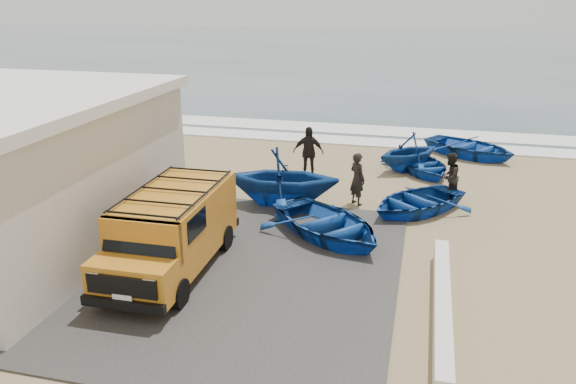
{
  "coord_description": "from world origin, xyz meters",
  "views": [
    {
      "loc": [
        4.3,
        -14.37,
        6.87
      ],
      "look_at": [
        0.49,
        0.97,
        1.2
      ],
      "focal_mm": 35.0,
      "sensor_mm": 36.0,
      "label": 1
    }
  ],
  "objects_px": {
    "boat_near_left": "(327,224)",
    "boat_mid_right": "(423,165)",
    "van": "(172,228)",
    "fisherman_back": "(308,152)",
    "boat_near_right": "(416,201)",
    "parapet": "(442,306)",
    "fisherman_front": "(357,179)",
    "boat_far_right": "(470,147)",
    "fisherman_middle": "(449,177)",
    "boat_far_left": "(409,152)",
    "boat_mid_left": "(282,177)"
  },
  "relations": [
    {
      "from": "boat_near_left",
      "to": "boat_mid_right",
      "type": "relative_size",
      "value": 1.27
    },
    {
      "from": "van",
      "to": "fisherman_back",
      "type": "xyz_separation_m",
      "value": [
        1.77,
        8.4,
        -0.15
      ]
    },
    {
      "from": "fisherman_back",
      "to": "boat_near_right",
      "type": "bearing_deg",
      "value": -39.34
    },
    {
      "from": "parapet",
      "to": "fisherman_back",
      "type": "bearing_deg",
      "value": 118.72
    },
    {
      "from": "parapet",
      "to": "fisherman_front",
      "type": "distance_m",
      "value": 7.19
    },
    {
      "from": "boat_far_right",
      "to": "fisherman_middle",
      "type": "distance_m",
      "value": 6.0
    },
    {
      "from": "boat_mid_right",
      "to": "fisherman_middle",
      "type": "bearing_deg",
      "value": -97.87
    },
    {
      "from": "parapet",
      "to": "boat_far_right",
      "type": "relative_size",
      "value": 1.47
    },
    {
      "from": "boat_near_right",
      "to": "parapet",
      "type": "bearing_deg",
      "value": -42.36
    },
    {
      "from": "van",
      "to": "fisherman_back",
      "type": "distance_m",
      "value": 8.58
    },
    {
      "from": "parapet",
      "to": "boat_mid_right",
      "type": "bearing_deg",
      "value": 93.35
    },
    {
      "from": "boat_near_left",
      "to": "fisherman_front",
      "type": "height_order",
      "value": "fisherman_front"
    },
    {
      "from": "van",
      "to": "fisherman_middle",
      "type": "relative_size",
      "value": 2.97
    },
    {
      "from": "fisherman_front",
      "to": "boat_near_left",
      "type": "bearing_deg",
      "value": 123.73
    },
    {
      "from": "fisherman_front",
      "to": "fisherman_back",
      "type": "relative_size",
      "value": 0.9
    },
    {
      "from": "boat_near_right",
      "to": "fisherman_back",
      "type": "relative_size",
      "value": 1.82
    },
    {
      "from": "fisherman_front",
      "to": "boat_mid_right",
      "type": "bearing_deg",
      "value": -74.77
    },
    {
      "from": "boat_far_left",
      "to": "boat_mid_left",
      "type": "bearing_deg",
      "value": -83.78
    },
    {
      "from": "fisherman_back",
      "to": "boat_mid_right",
      "type": "bearing_deg",
      "value": 13.6
    },
    {
      "from": "fisherman_middle",
      "to": "boat_mid_right",
      "type": "bearing_deg",
      "value": -139.36
    },
    {
      "from": "boat_near_left",
      "to": "boat_far_left",
      "type": "height_order",
      "value": "boat_far_left"
    },
    {
      "from": "boat_far_left",
      "to": "boat_near_left",
      "type": "bearing_deg",
      "value": -61.14
    },
    {
      "from": "boat_near_left",
      "to": "fisherman_front",
      "type": "relative_size",
      "value": 2.31
    },
    {
      "from": "fisherman_middle",
      "to": "boat_near_left",
      "type": "bearing_deg",
      "value": -17.03
    },
    {
      "from": "boat_near_right",
      "to": "boat_mid_right",
      "type": "distance_m",
      "value": 4.32
    },
    {
      "from": "boat_far_right",
      "to": "parapet",
      "type": "bearing_deg",
      "value": -151.74
    },
    {
      "from": "boat_near_left",
      "to": "fisherman_middle",
      "type": "height_order",
      "value": "fisherman_middle"
    },
    {
      "from": "boat_near_left",
      "to": "boat_mid_left",
      "type": "bearing_deg",
      "value": 81.69
    },
    {
      "from": "boat_near_left",
      "to": "boat_far_left",
      "type": "distance_m",
      "value": 7.61
    },
    {
      "from": "boat_near_left",
      "to": "boat_mid_left",
      "type": "height_order",
      "value": "boat_mid_left"
    },
    {
      "from": "parapet",
      "to": "boat_mid_left",
      "type": "height_order",
      "value": "boat_mid_left"
    },
    {
      "from": "fisherman_back",
      "to": "boat_far_left",
      "type": "bearing_deg",
      "value": 20.46
    },
    {
      "from": "boat_far_right",
      "to": "boat_mid_right",
      "type": "bearing_deg",
      "value": -179.18
    },
    {
      "from": "boat_mid_left",
      "to": "fisherman_back",
      "type": "relative_size",
      "value": 1.88
    },
    {
      "from": "boat_mid_right",
      "to": "fisherman_middle",
      "type": "height_order",
      "value": "fisherman_middle"
    },
    {
      "from": "parapet",
      "to": "fisherman_middle",
      "type": "distance_m",
      "value": 7.8
    },
    {
      "from": "boat_near_left",
      "to": "parapet",
      "type": "bearing_deg",
      "value": -97.26
    },
    {
      "from": "boat_near_right",
      "to": "fisherman_front",
      "type": "height_order",
      "value": "fisherman_front"
    },
    {
      "from": "boat_mid_left",
      "to": "fisherman_middle",
      "type": "height_order",
      "value": "boat_mid_left"
    },
    {
      "from": "boat_mid_right",
      "to": "fisherman_middle",
      "type": "relative_size",
      "value": 1.95
    },
    {
      "from": "boat_far_right",
      "to": "fisherman_middle",
      "type": "xyz_separation_m",
      "value": [
        -1.04,
        -5.9,
        0.43
      ]
    },
    {
      "from": "parapet",
      "to": "boat_near_right",
      "type": "xyz_separation_m",
      "value": [
        -0.77,
        6.35,
        0.11
      ]
    },
    {
      "from": "van",
      "to": "boat_far_right",
      "type": "height_order",
      "value": "van"
    },
    {
      "from": "fisherman_middle",
      "to": "fisherman_back",
      "type": "xyz_separation_m",
      "value": [
        -5.26,
        1.32,
        0.16
      ]
    },
    {
      "from": "fisherman_front",
      "to": "fisherman_middle",
      "type": "relative_size",
      "value": 1.07
    },
    {
      "from": "boat_mid_right",
      "to": "boat_far_right",
      "type": "height_order",
      "value": "boat_far_right"
    },
    {
      "from": "van",
      "to": "boat_far_right",
      "type": "bearing_deg",
      "value": 57.43
    },
    {
      "from": "boat_far_left",
      "to": "fisherman_front",
      "type": "bearing_deg",
      "value": -65.06
    },
    {
      "from": "boat_near_left",
      "to": "fisherman_front",
      "type": "xyz_separation_m",
      "value": [
        0.48,
        2.97,
        0.47
      ]
    },
    {
      "from": "fisherman_back",
      "to": "boat_mid_left",
      "type": "bearing_deg",
      "value": -99.98
    }
  ]
}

